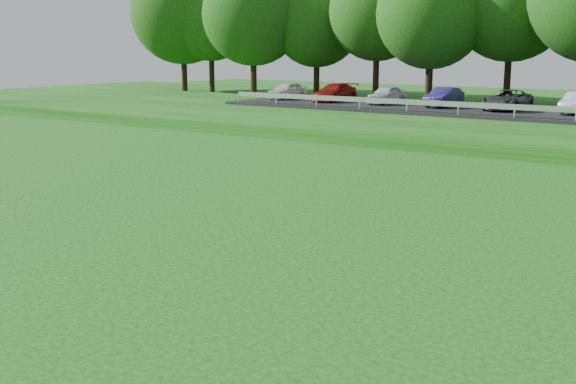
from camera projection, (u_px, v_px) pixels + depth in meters
The scene contains 1 object.
parking_lot at pixel (414, 101), 45.83m from camera, with size 24.00×9.00×1.38m.
Camera 1 is at (-3.66, -9.32, 4.46)m, focal length 45.00 mm.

